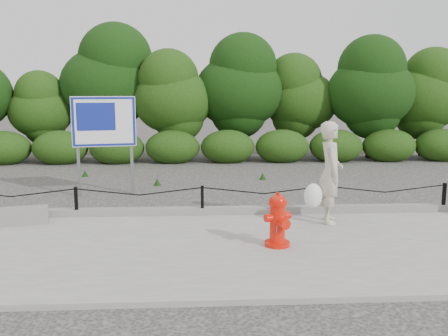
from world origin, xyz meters
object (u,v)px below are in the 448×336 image
fire_hydrant (278,221)px  advertising_sign (104,126)px  pedestrian (329,174)px  concrete_block (21,216)px

fire_hydrant → advertising_sign: bearing=105.6°
pedestrian → concrete_block: bearing=95.5°
fire_hydrant → concrete_block: (-4.60, 1.54, -0.26)m
fire_hydrant → concrete_block: 4.85m
fire_hydrant → concrete_block: fire_hydrant is taller
pedestrian → concrete_block: pedestrian is taller
concrete_block → advertising_sign: size_ratio=0.40×
pedestrian → advertising_sign: 5.66m
advertising_sign → fire_hydrant: bearing=-61.5°
pedestrian → advertising_sign: bearing=65.0°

